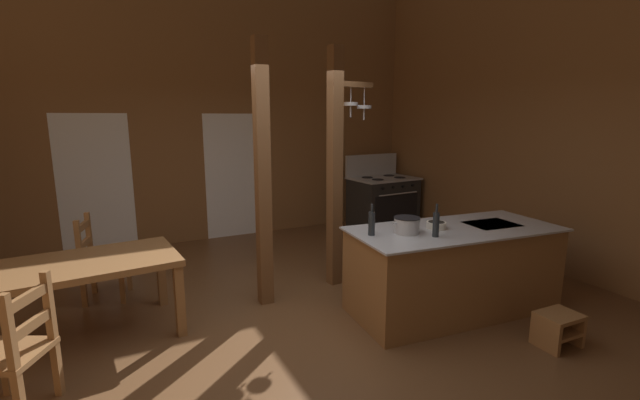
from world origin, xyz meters
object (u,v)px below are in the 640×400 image
object	(u,v)px
mixing_bowl_on_counter	(436,225)
bottle_tall_on_counter	(372,223)
step_stool	(558,327)
dining_table	(75,272)
stove_range	(383,202)
stockpot_on_counter	(407,225)
ladderback_chair_near_window	(100,260)
bottle_short_on_counter	(436,224)
kitchen_island	(452,269)
ladderback_chair_by_post	(15,352)

from	to	relation	value
mixing_bowl_on_counter	bottle_tall_on_counter	world-z (taller)	bottle_tall_on_counter
step_stool	dining_table	xyz separation A→B (m)	(-3.76, 2.01, 0.47)
stove_range	stockpot_on_counter	world-z (taller)	stove_range
dining_table	ladderback_chair_near_window	distance (m)	0.96
stockpot_on_counter	bottle_tall_on_counter	distance (m)	0.36
bottle_tall_on_counter	dining_table	bearing A→B (deg)	160.95
mixing_bowl_on_counter	bottle_short_on_counter	size ratio (longest dim) A/B	0.62
step_stool	ladderback_chair_near_window	size ratio (longest dim) A/B	0.39
stove_range	mixing_bowl_on_counter	size ratio (longest dim) A/B	6.74
step_stool	stockpot_on_counter	distance (m)	1.58
dining_table	stockpot_on_counter	xyz separation A→B (m)	(2.88, -0.97, 0.31)
step_stool	dining_table	world-z (taller)	dining_table
stockpot_on_counter	kitchen_island	bearing A→B (deg)	-7.14
kitchen_island	ladderback_chair_near_window	world-z (taller)	ladderback_chair_near_window
kitchen_island	bottle_tall_on_counter	bearing A→B (deg)	169.80
kitchen_island	step_stool	world-z (taller)	kitchen_island
ladderback_chair_by_post	dining_table	bearing A→B (deg)	70.32
step_stool	bottle_short_on_counter	xyz separation A→B (m)	(-0.72, 0.82, 0.83)
dining_table	stockpot_on_counter	distance (m)	3.05
kitchen_island	stockpot_on_counter	bearing A→B (deg)	172.86
step_stool	ladderback_chair_near_window	bearing A→B (deg)	140.69
dining_table	step_stool	bearing A→B (deg)	-28.15
kitchen_island	stove_range	xyz separation A→B (m)	(1.29, 3.08, 0.04)
ladderback_chair_near_window	mixing_bowl_on_counter	xyz separation A→B (m)	(3.08, -1.89, 0.47)
stockpot_on_counter	bottle_tall_on_counter	size ratio (longest dim) A/B	1.07
stove_range	bottle_tall_on_counter	size ratio (longest dim) A/B	4.37
kitchen_island	step_stool	distance (m)	1.06
dining_table	bottle_short_on_counter	distance (m)	3.29
ladderback_chair_near_window	stockpot_on_counter	world-z (taller)	stockpot_on_counter
ladderback_chair_near_window	ladderback_chair_by_post	world-z (taller)	same
step_stool	ladderback_chair_by_post	distance (m)	4.24
stove_range	step_stool	bearing A→B (deg)	-103.46
step_stool	stockpot_on_counter	size ratio (longest dim) A/B	1.14
stove_range	dining_table	world-z (taller)	stove_range
dining_table	ladderback_chair_near_window	xyz separation A→B (m)	(0.18, 0.92, -0.20)
stockpot_on_counter	bottle_short_on_counter	xyz separation A→B (m)	(0.16, -0.23, 0.05)
ladderback_chair_by_post	step_stool	bearing A→B (deg)	-15.07
stove_range	step_stool	size ratio (longest dim) A/B	3.58
kitchen_island	dining_table	xyz separation A→B (m)	(-3.44, 1.04, 0.21)
ladderback_chair_by_post	ladderback_chair_near_window	bearing A→B (deg)	74.71
step_stool	ladderback_chair_by_post	xyz separation A→B (m)	(-4.09, 1.10, 0.27)
kitchen_island	ladderback_chair_by_post	size ratio (longest dim) A/B	2.36
ladderback_chair_near_window	ladderback_chair_by_post	xyz separation A→B (m)	(-0.50, -1.84, 0.00)
stockpot_on_counter	mixing_bowl_on_counter	world-z (taller)	stockpot_on_counter
stove_range	stockpot_on_counter	bearing A→B (deg)	-121.64
stove_range	bottle_short_on_counter	xyz separation A→B (m)	(-1.69, -3.24, 0.53)
kitchen_island	ladderback_chair_by_post	xyz separation A→B (m)	(-3.77, 0.13, 0.01)
dining_table	bottle_short_on_counter	world-z (taller)	bottle_short_on_counter
stove_range	ladderback_chair_by_post	distance (m)	5.86
dining_table	bottle_short_on_counter	size ratio (longest dim) A/B	5.60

